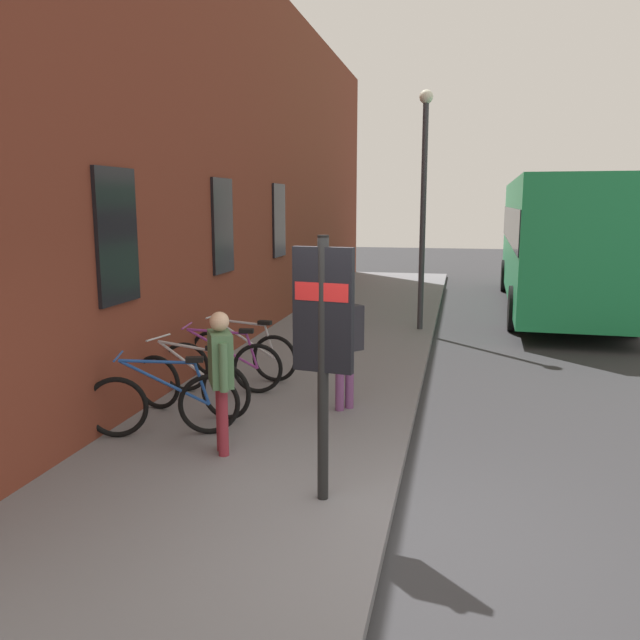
% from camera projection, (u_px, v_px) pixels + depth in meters
% --- Properties ---
extents(ground, '(60.00, 60.00, 0.00)m').
position_uv_depth(ground, '(486.00, 370.00, 10.99)').
color(ground, '#2D2D30').
extents(sidewalk_pavement, '(24.00, 3.50, 0.12)m').
position_uv_depth(sidewalk_pavement, '(347.00, 336.00, 13.48)').
color(sidewalk_pavement, slate).
rests_on(sidewalk_pavement, ground).
extents(station_facade, '(22.00, 0.65, 7.29)m').
position_uv_depth(station_facade, '(264.00, 163.00, 14.22)').
color(station_facade, brown).
rests_on(station_facade, ground).
extents(bicycle_mid_rack, '(0.69, 1.70, 0.97)m').
position_uv_depth(bicycle_mid_rack, '(164.00, 403.00, 7.48)').
color(bicycle_mid_rack, black).
rests_on(bicycle_mid_rack, sidewalk_pavement).
extents(bicycle_by_door, '(0.55, 1.74, 0.97)m').
position_uv_depth(bicycle_by_door, '(191.00, 385.00, 8.25)').
color(bicycle_by_door, black).
rests_on(bicycle_by_door, sidewalk_pavement).
extents(bicycle_leaning_wall, '(0.48, 1.76, 0.97)m').
position_uv_depth(bicycle_leaning_wall, '(222.00, 366.00, 9.21)').
color(bicycle_leaning_wall, black).
rests_on(bicycle_leaning_wall, sidewalk_pavement).
extents(bicycle_under_window, '(0.48, 1.77, 0.97)m').
position_uv_depth(bicycle_under_window, '(243.00, 354.00, 9.91)').
color(bicycle_under_window, black).
rests_on(bicycle_under_window, sidewalk_pavement).
extents(transit_info_sign, '(0.17, 0.56, 2.40)m').
position_uv_depth(transit_info_sign, '(323.00, 327.00, 5.67)').
color(transit_info_sign, black).
rests_on(transit_info_sign, sidewalk_pavement).
extents(city_bus, '(10.58, 2.90, 3.35)m').
position_uv_depth(city_bus, '(560.00, 237.00, 16.90)').
color(city_bus, '#1E8C4C').
rests_on(city_bus, ground).
extents(pedestrian_by_facade, '(0.54, 0.40, 1.55)m').
position_uv_depth(pedestrian_by_facade, '(221.00, 368.00, 6.87)').
color(pedestrian_by_facade, maroon).
rests_on(pedestrian_by_facade, sidewalk_pavement).
extents(pedestrian_near_bus, '(0.49, 0.47, 1.59)m').
position_uv_depth(pedestrian_near_bus, '(345.00, 336.00, 8.35)').
color(pedestrian_near_bus, '#723F72').
rests_on(pedestrian_near_bus, sidewalk_pavement).
extents(street_lamp, '(0.28, 0.28, 4.91)m').
position_uv_depth(street_lamp, '(424.00, 190.00, 13.40)').
color(street_lamp, '#333338').
rests_on(street_lamp, sidewalk_pavement).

